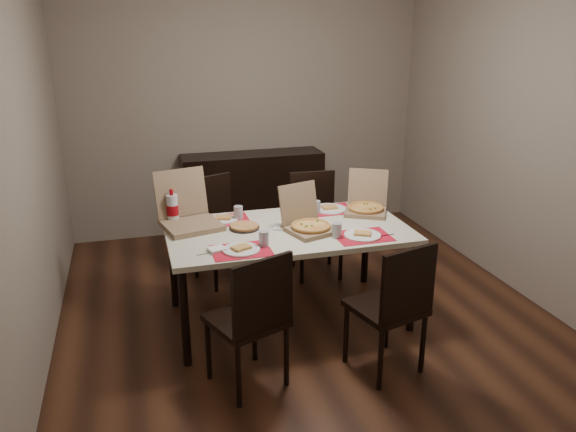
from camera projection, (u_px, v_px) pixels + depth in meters
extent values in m
cube|color=#452515|center=(301.00, 308.00, 4.62)|extent=(3.80, 4.00, 0.02)
cube|color=gray|center=(247.00, 113.00, 6.02)|extent=(3.80, 0.02, 2.60)
cube|color=gray|center=(26.00, 169.00, 3.70)|extent=(0.02, 4.00, 2.60)
cube|color=gray|center=(520.00, 138.00, 4.69)|extent=(0.02, 4.00, 2.60)
cube|color=black|center=(253.00, 194.00, 6.09)|extent=(1.50, 0.40, 0.90)
cube|color=beige|center=(288.00, 231.00, 4.22)|extent=(1.80, 1.00, 0.04)
cylinder|color=black|center=(185.00, 318.00, 3.73)|extent=(0.06, 0.06, 0.71)
cylinder|color=black|center=(413.00, 287.00, 4.16)|extent=(0.06, 0.06, 0.71)
cylinder|color=black|center=(173.00, 266.00, 4.53)|extent=(0.06, 0.06, 0.71)
cylinder|color=black|center=(366.00, 245.00, 4.96)|extent=(0.06, 0.06, 0.71)
cube|color=black|center=(246.00, 320.00, 3.51)|extent=(0.54, 0.54, 0.04)
cube|color=black|center=(263.00, 295.00, 3.29)|extent=(0.40, 0.18, 0.46)
cylinder|color=black|center=(239.00, 376.00, 3.35)|extent=(0.04, 0.04, 0.43)
cylinder|color=black|center=(286.00, 356.00, 3.56)|extent=(0.04, 0.04, 0.43)
cylinder|color=black|center=(208.00, 350.00, 3.62)|extent=(0.04, 0.04, 0.43)
cylinder|color=black|center=(255.00, 332.00, 3.83)|extent=(0.04, 0.04, 0.43)
cube|color=black|center=(386.00, 307.00, 3.67)|extent=(0.52, 0.52, 0.04)
cube|color=black|center=(409.00, 284.00, 3.44)|extent=(0.41, 0.14, 0.46)
cylinder|color=black|center=(380.00, 360.00, 3.52)|extent=(0.04, 0.04, 0.43)
cylinder|color=black|center=(423.00, 344.00, 3.69)|extent=(0.04, 0.04, 0.43)
cylinder|color=black|center=(346.00, 334.00, 3.81)|extent=(0.04, 0.04, 0.43)
cylinder|color=black|center=(387.00, 320.00, 3.98)|extent=(0.04, 0.04, 0.43)
cube|color=black|center=(222.00, 233.00, 4.98)|extent=(0.54, 0.54, 0.04)
cube|color=black|center=(210.00, 201.00, 5.04)|extent=(0.40, 0.18, 0.46)
cylinder|color=black|center=(230.00, 247.00, 5.29)|extent=(0.04, 0.04, 0.43)
cylinder|color=black|center=(196.00, 256.00, 5.09)|extent=(0.04, 0.04, 0.43)
cylinder|color=black|center=(251.00, 259.00, 5.02)|extent=(0.04, 0.04, 0.43)
cylinder|color=black|center=(216.00, 269.00, 4.82)|extent=(0.04, 0.04, 0.43)
cube|color=black|center=(317.00, 228.00, 5.09)|extent=(0.45, 0.45, 0.04)
cube|color=black|center=(312.00, 196.00, 5.19)|extent=(0.42, 0.06, 0.46)
cylinder|color=black|center=(330.00, 243.00, 5.37)|extent=(0.04, 0.04, 0.43)
cylinder|color=black|center=(293.00, 246.00, 5.30)|extent=(0.04, 0.04, 0.43)
cylinder|color=black|center=(341.00, 258.00, 5.04)|extent=(0.04, 0.04, 0.43)
cylinder|color=black|center=(302.00, 261.00, 4.97)|extent=(0.04, 0.04, 0.43)
cube|color=red|center=(241.00, 251.00, 3.80)|extent=(0.40, 0.30, 0.00)
cylinder|color=white|center=(241.00, 250.00, 3.80)|extent=(0.26, 0.26, 0.01)
cube|color=#DDD26E|center=(241.00, 247.00, 3.79)|extent=(0.15, 0.13, 0.02)
cylinder|color=#9D9FA7|center=(264.00, 239.00, 3.87)|extent=(0.07, 0.07, 0.11)
cube|color=#B2B2B7|center=(211.00, 253.00, 3.76)|extent=(0.20, 0.04, 0.00)
cube|color=white|center=(217.00, 249.00, 3.79)|extent=(0.13, 0.13, 0.02)
cube|color=red|center=(362.00, 236.00, 4.06)|extent=(0.40, 0.30, 0.00)
cylinder|color=white|center=(362.00, 235.00, 4.06)|extent=(0.27, 0.27, 0.01)
cube|color=#DDD26E|center=(363.00, 233.00, 4.05)|extent=(0.15, 0.14, 0.02)
cylinder|color=#9D9FA7|center=(337.00, 230.00, 4.02)|extent=(0.07, 0.07, 0.11)
cube|color=#B2B2B7|center=(382.00, 236.00, 4.06)|extent=(0.20, 0.04, 0.00)
cube|color=red|center=(223.00, 220.00, 4.39)|extent=(0.40, 0.30, 0.00)
cylinder|color=white|center=(223.00, 219.00, 4.38)|extent=(0.23, 0.23, 0.01)
cube|color=#DDD26E|center=(223.00, 218.00, 4.38)|extent=(0.14, 0.12, 0.02)
cylinder|color=#9D9FA7|center=(238.00, 213.00, 4.39)|extent=(0.07, 0.07, 0.11)
cube|color=#B2B2B7|center=(198.00, 221.00, 4.36)|extent=(0.20, 0.04, 0.00)
cube|color=white|center=(202.00, 219.00, 4.38)|extent=(0.13, 0.13, 0.02)
cube|color=red|center=(329.00, 210.00, 4.63)|extent=(0.40, 0.30, 0.00)
cylinder|color=white|center=(329.00, 209.00, 4.63)|extent=(0.28, 0.28, 0.01)
cube|color=#DDD26E|center=(329.00, 207.00, 4.62)|extent=(0.12, 0.09, 0.02)
cylinder|color=#9D9FA7|center=(316.00, 208.00, 4.52)|extent=(0.07, 0.07, 0.11)
cube|color=#B2B2B7|center=(351.00, 209.00, 4.65)|extent=(0.20, 0.04, 0.00)
cube|color=white|center=(281.00, 227.00, 4.22)|extent=(0.14, 0.15, 0.02)
cube|color=#7E6349|center=(311.00, 230.00, 4.14)|extent=(0.41, 0.41, 0.03)
cube|color=#7E6349|center=(298.00, 203.00, 4.22)|extent=(0.33, 0.17, 0.29)
cylinder|color=#DDD26E|center=(311.00, 227.00, 4.14)|extent=(0.35, 0.35, 0.02)
cube|color=#7E6349|center=(366.00, 211.00, 4.55)|extent=(0.43, 0.43, 0.03)
cube|color=#7E6349|center=(368.00, 187.00, 4.65)|extent=(0.32, 0.21, 0.29)
cylinder|color=#DDD26E|center=(366.00, 208.00, 4.54)|extent=(0.37, 0.37, 0.02)
cube|color=#7E6349|center=(191.00, 225.00, 4.23)|extent=(0.48, 0.48, 0.04)
cube|color=#7E6349|center=(181.00, 193.00, 4.33)|extent=(0.41, 0.18, 0.36)
cylinder|color=black|center=(244.00, 228.00, 4.21)|extent=(0.23, 0.23, 0.01)
cylinder|color=tan|center=(244.00, 226.00, 4.21)|extent=(0.21, 0.21, 0.02)
imported|color=white|center=(295.00, 218.00, 4.40)|extent=(0.15, 0.15, 0.03)
cylinder|color=silver|center=(173.00, 209.00, 4.29)|extent=(0.09, 0.09, 0.23)
cylinder|color=#970610|center=(173.00, 210.00, 4.29)|extent=(0.09, 0.09, 0.08)
cylinder|color=#970610|center=(171.00, 192.00, 4.24)|extent=(0.03, 0.03, 0.04)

